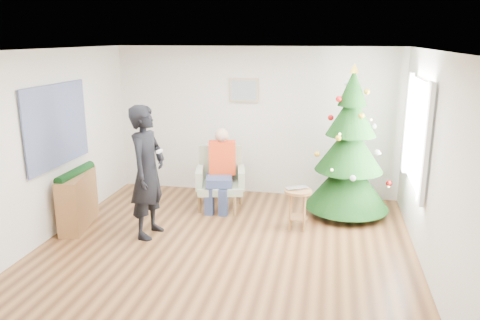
% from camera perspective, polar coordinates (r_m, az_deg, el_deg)
% --- Properties ---
extents(floor, '(5.00, 5.00, 0.00)m').
position_cam_1_polar(floor, '(6.33, -1.98, -11.02)').
color(floor, brown).
rests_on(floor, ground).
extents(ceiling, '(5.00, 5.00, 0.00)m').
position_cam_1_polar(ceiling, '(5.70, -2.22, 13.24)').
color(ceiling, white).
rests_on(ceiling, wall_back).
extents(wall_back, '(5.00, 0.00, 5.00)m').
position_cam_1_polar(wall_back, '(8.27, 1.88, 4.68)').
color(wall_back, silver).
rests_on(wall_back, floor).
extents(wall_front, '(5.00, 0.00, 5.00)m').
position_cam_1_polar(wall_front, '(3.62, -11.31, -9.23)').
color(wall_front, silver).
rests_on(wall_front, floor).
extents(wall_left, '(0.00, 5.00, 5.00)m').
position_cam_1_polar(wall_left, '(6.88, -22.81, 1.43)').
color(wall_left, silver).
rests_on(wall_left, floor).
extents(wall_right, '(0.00, 5.00, 5.00)m').
position_cam_1_polar(wall_right, '(5.85, 22.50, -0.75)').
color(wall_right, silver).
rests_on(wall_right, floor).
extents(window_panel, '(0.04, 1.30, 1.40)m').
position_cam_1_polar(window_panel, '(6.76, 20.86, 3.13)').
color(window_panel, white).
rests_on(window_panel, wall_right).
extents(curtains, '(0.05, 1.75, 1.50)m').
position_cam_1_polar(curtains, '(6.75, 20.61, 3.15)').
color(curtains, white).
rests_on(curtains, wall_right).
extents(christmas_tree, '(1.31, 1.31, 2.38)m').
position_cam_1_polar(christmas_tree, '(7.42, 13.21, 1.29)').
color(christmas_tree, '#3F2816').
rests_on(christmas_tree, floor).
extents(stool, '(0.40, 0.40, 0.60)m').
position_cam_1_polar(stool, '(6.94, 7.03, -5.95)').
color(stool, brown).
rests_on(stool, floor).
extents(laptop, '(0.39, 0.35, 0.03)m').
position_cam_1_polar(laptop, '(6.84, 7.11, -3.53)').
color(laptop, silver).
rests_on(laptop, stool).
extents(armchair, '(0.88, 0.84, 1.01)m').
position_cam_1_polar(armchair, '(7.73, -2.38, -3.13)').
color(armchair, '#92A081').
rests_on(armchair, floor).
extents(seated_person, '(0.49, 0.66, 1.32)m').
position_cam_1_polar(seated_person, '(7.59, -2.40, -1.06)').
color(seated_person, navy).
rests_on(seated_person, armchair).
extents(standing_man, '(0.52, 0.73, 1.87)m').
position_cam_1_polar(standing_man, '(6.62, -11.21, -1.44)').
color(standing_man, black).
rests_on(standing_man, floor).
extents(game_controller, '(0.05, 0.13, 0.04)m').
position_cam_1_polar(game_controller, '(6.44, -9.80, 1.05)').
color(game_controller, white).
rests_on(game_controller, standing_man).
extents(console, '(0.50, 1.04, 0.80)m').
position_cam_1_polar(console, '(7.38, -19.18, -4.65)').
color(console, brown).
rests_on(console, floor).
extents(garland, '(0.14, 0.90, 0.14)m').
position_cam_1_polar(garland, '(7.26, -19.46, -1.52)').
color(garland, black).
rests_on(garland, console).
extents(tapestry, '(0.03, 1.50, 1.15)m').
position_cam_1_polar(tapestry, '(7.06, -21.40, 3.96)').
color(tapestry, black).
rests_on(tapestry, wall_left).
extents(framed_picture, '(0.52, 0.05, 0.42)m').
position_cam_1_polar(framed_picture, '(8.19, 0.48, 8.48)').
color(framed_picture, tan).
rests_on(framed_picture, wall_back).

